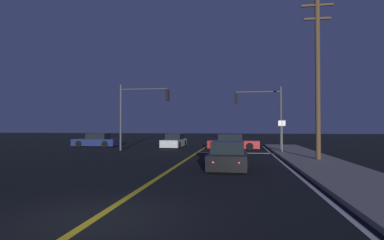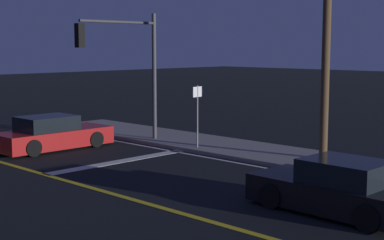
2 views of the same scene
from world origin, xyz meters
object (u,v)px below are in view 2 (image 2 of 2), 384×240
Objects in this scene: utility_pole_right at (327,14)px; street_sign_corner at (197,107)px; car_mid_block_black at (338,190)px; traffic_signal_near_right at (127,57)px; car_parked_curb_red at (52,135)px.

street_sign_corner is at bearing 106.44° from utility_pole_right.
car_mid_block_black is 11.81m from traffic_signal_near_right.
car_mid_block_black is 0.93× the size of car_parked_curb_red.
traffic_signal_near_right is at bearing 58.74° from car_parked_curb_red.
traffic_signal_near_right is at bearing 112.35° from street_sign_corner.
street_sign_corner is at bearing 40.55° from car_parked_curb_red.
street_sign_corner reaches higher than car_mid_block_black.
car_mid_block_black is at bearing 0.02° from car_parked_curb_red.
car_parked_curb_red is 0.86× the size of traffic_signal_near_right.
car_mid_block_black is 9.18m from street_sign_corner.
traffic_signal_near_right is (2.60, -1.57, 3.03)m from car_parked_curb_red.
traffic_signal_near_right is at bearing 108.68° from utility_pole_right.
utility_pole_right is at bearing 35.90° from car_mid_block_black.
traffic_signal_near_right is 3.57m from street_sign_corner.
street_sign_corner is (-1.40, 4.74, -3.44)m from utility_pole_right.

